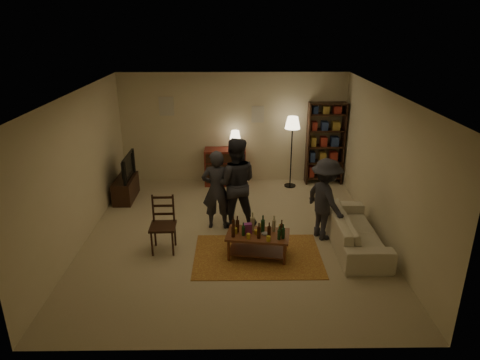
{
  "coord_description": "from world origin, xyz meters",
  "views": [
    {
      "loc": [
        0.04,
        -7.25,
        3.9
      ],
      "look_at": [
        0.13,
        0.1,
        1.09
      ],
      "focal_mm": 32.0,
      "sensor_mm": 36.0,
      "label": 1
    }
  ],
  "objects_px": {
    "dining_chair": "(163,222)",
    "sofa": "(355,230)",
    "bookshelf": "(325,143)",
    "person_right": "(235,183)",
    "coffee_table": "(258,236)",
    "floor_lamp": "(292,128)",
    "dresser": "(225,166)",
    "person_by_sofa": "(326,199)",
    "tv_stand": "(125,183)",
    "person_left": "(217,190)"
  },
  "relations": [
    {
      "from": "tv_stand",
      "to": "floor_lamp",
      "type": "distance_m",
      "value": 4.06
    },
    {
      "from": "dining_chair",
      "to": "floor_lamp",
      "type": "height_order",
      "value": "floor_lamp"
    },
    {
      "from": "dining_chair",
      "to": "tv_stand",
      "type": "relative_size",
      "value": 0.97
    },
    {
      "from": "person_left",
      "to": "person_right",
      "type": "height_order",
      "value": "person_right"
    },
    {
      "from": "person_by_sofa",
      "to": "floor_lamp",
      "type": "bearing_deg",
      "value": -17.83
    },
    {
      "from": "dining_chair",
      "to": "person_by_sofa",
      "type": "relative_size",
      "value": 0.66
    },
    {
      "from": "bookshelf",
      "to": "person_left",
      "type": "distance_m",
      "value": 3.53
    },
    {
      "from": "sofa",
      "to": "person_right",
      "type": "xyz_separation_m",
      "value": [
        -2.16,
        0.84,
        0.6
      ]
    },
    {
      "from": "tv_stand",
      "to": "dresser",
      "type": "relative_size",
      "value": 0.78
    },
    {
      "from": "coffee_table",
      "to": "bookshelf",
      "type": "xyz_separation_m",
      "value": [
        1.82,
        3.54,
        0.64
      ]
    },
    {
      "from": "sofa",
      "to": "dresser",
      "type": "bearing_deg",
      "value": 37.54
    },
    {
      "from": "coffee_table",
      "to": "bookshelf",
      "type": "height_order",
      "value": "bookshelf"
    },
    {
      "from": "person_right",
      "to": "person_by_sofa",
      "type": "distance_m",
      "value": 1.74
    },
    {
      "from": "tv_stand",
      "to": "person_by_sofa",
      "type": "xyz_separation_m",
      "value": [
        4.14,
        -1.88,
        0.39
      ]
    },
    {
      "from": "coffee_table",
      "to": "person_left",
      "type": "bearing_deg",
      "value": 123.31
    },
    {
      "from": "sofa",
      "to": "person_by_sofa",
      "type": "height_order",
      "value": "person_by_sofa"
    },
    {
      "from": "tv_stand",
      "to": "sofa",
      "type": "distance_m",
      "value": 5.14
    },
    {
      "from": "dining_chair",
      "to": "person_right",
      "type": "height_order",
      "value": "person_right"
    },
    {
      "from": "dining_chair",
      "to": "person_right",
      "type": "relative_size",
      "value": 0.57
    },
    {
      "from": "dresser",
      "to": "bookshelf",
      "type": "height_order",
      "value": "bookshelf"
    },
    {
      "from": "tv_stand",
      "to": "floor_lamp",
      "type": "height_order",
      "value": "floor_lamp"
    },
    {
      "from": "dresser",
      "to": "bookshelf",
      "type": "relative_size",
      "value": 0.67
    },
    {
      "from": "bookshelf",
      "to": "floor_lamp",
      "type": "bearing_deg",
      "value": -163.45
    },
    {
      "from": "coffee_table",
      "to": "dining_chair",
      "type": "xyz_separation_m",
      "value": [
        -1.65,
        0.28,
        0.14
      ]
    },
    {
      "from": "dining_chair",
      "to": "dresser",
      "type": "xyz_separation_m",
      "value": [
        1.04,
        3.19,
        -0.06
      ]
    },
    {
      "from": "coffee_table",
      "to": "person_left",
      "type": "relative_size",
      "value": 0.72
    },
    {
      "from": "floor_lamp",
      "to": "sofa",
      "type": "relative_size",
      "value": 0.83
    },
    {
      "from": "dresser",
      "to": "sofa",
      "type": "bearing_deg",
      "value": -52.46
    },
    {
      "from": "dresser",
      "to": "floor_lamp",
      "type": "xyz_separation_m",
      "value": [
        1.59,
        -0.19,
        1.0
      ]
    },
    {
      "from": "dining_chair",
      "to": "floor_lamp",
      "type": "bearing_deg",
      "value": 47.66
    },
    {
      "from": "bookshelf",
      "to": "person_right",
      "type": "bearing_deg",
      "value": -133.27
    },
    {
      "from": "dining_chair",
      "to": "bookshelf",
      "type": "xyz_separation_m",
      "value": [
        3.47,
        3.26,
        0.49
      ]
    },
    {
      "from": "tv_stand",
      "to": "sofa",
      "type": "bearing_deg",
      "value": -25.34
    },
    {
      "from": "floor_lamp",
      "to": "person_right",
      "type": "bearing_deg",
      "value": -122.95
    },
    {
      "from": "sofa",
      "to": "person_right",
      "type": "bearing_deg",
      "value": 68.81
    },
    {
      "from": "dining_chair",
      "to": "bookshelf",
      "type": "bearing_deg",
      "value": 41.94
    },
    {
      "from": "coffee_table",
      "to": "dresser",
      "type": "distance_m",
      "value": 3.53
    },
    {
      "from": "dresser",
      "to": "person_left",
      "type": "xyz_separation_m",
      "value": [
        -0.12,
        -2.35,
        0.32
      ]
    },
    {
      "from": "sofa",
      "to": "person_right",
      "type": "height_order",
      "value": "person_right"
    },
    {
      "from": "dining_chair",
      "to": "sofa",
      "type": "xyz_separation_m",
      "value": [
        3.43,
        0.08,
        -0.24
      ]
    },
    {
      "from": "bookshelf",
      "to": "person_right",
      "type": "relative_size",
      "value": 1.12
    },
    {
      "from": "coffee_table",
      "to": "person_right",
      "type": "relative_size",
      "value": 0.63
    },
    {
      "from": "dining_chair",
      "to": "sofa",
      "type": "bearing_deg",
      "value": 0.11
    },
    {
      "from": "tv_stand",
      "to": "person_left",
      "type": "distance_m",
      "value": 2.6
    },
    {
      "from": "tv_stand",
      "to": "sofa",
      "type": "height_order",
      "value": "tv_stand"
    },
    {
      "from": "dresser",
      "to": "person_by_sofa",
      "type": "bearing_deg",
      "value": -55.9
    },
    {
      "from": "dining_chair",
      "to": "person_right",
      "type": "bearing_deg",
      "value": 34.64
    },
    {
      "from": "floor_lamp",
      "to": "person_left",
      "type": "relative_size",
      "value": 1.1
    },
    {
      "from": "coffee_table",
      "to": "person_by_sofa",
      "type": "relative_size",
      "value": 0.74
    },
    {
      "from": "floor_lamp",
      "to": "dresser",
      "type": "bearing_deg",
      "value": 173.31
    }
  ]
}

